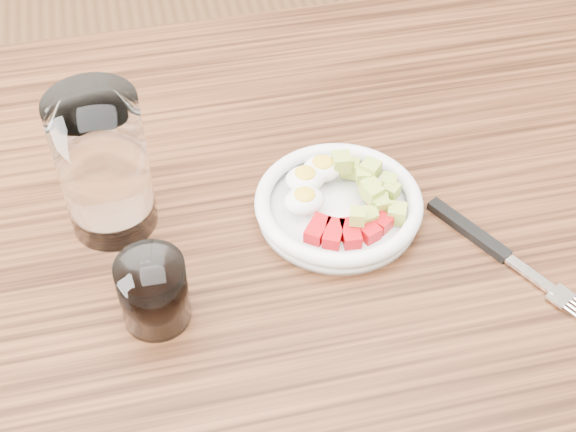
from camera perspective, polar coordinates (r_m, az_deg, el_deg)
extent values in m
cube|color=#572F18|center=(0.89, 0.77, -2.56)|extent=(1.50, 0.90, 0.04)
cylinder|color=white|center=(0.90, 3.59, 0.40)|extent=(0.18, 0.18, 0.01)
torus|color=white|center=(0.89, 3.63, 1.01)|extent=(0.19, 0.19, 0.02)
cube|color=red|center=(0.86, 2.11, -0.96)|extent=(0.04, 0.04, 0.02)
cube|color=red|center=(0.86, 3.26, -1.26)|extent=(0.03, 0.04, 0.02)
cube|color=red|center=(0.86, 4.46, -1.23)|extent=(0.02, 0.04, 0.02)
cube|color=red|center=(0.87, 5.52, -0.87)|extent=(0.03, 0.04, 0.02)
cube|color=red|center=(0.88, 6.29, -0.24)|extent=(0.04, 0.04, 0.02)
ellipsoid|color=white|center=(0.90, 1.22, 2.63)|extent=(0.04, 0.04, 0.02)
ellipsoid|color=yellow|center=(0.89, 1.23, 3.08)|extent=(0.02, 0.02, 0.01)
ellipsoid|color=white|center=(0.91, 2.45, 3.40)|extent=(0.04, 0.04, 0.02)
ellipsoid|color=yellow|center=(0.91, 2.47, 3.85)|extent=(0.02, 0.02, 0.01)
ellipsoid|color=white|center=(0.88, 1.18, 1.09)|extent=(0.04, 0.04, 0.02)
ellipsoid|color=yellow|center=(0.87, 1.19, 1.55)|extent=(0.02, 0.02, 0.01)
cube|color=#AFBC48|center=(0.87, 5.55, -0.21)|extent=(0.02, 0.02, 0.02)
cube|color=#AFBC48|center=(0.88, 7.75, 0.17)|extent=(0.03, 0.03, 0.02)
cube|color=#AFBC48|center=(0.89, 7.32, 1.77)|extent=(0.02, 0.02, 0.02)
cube|color=#AFBC48|center=(0.92, 4.46, 3.43)|extent=(0.03, 0.03, 0.02)
cube|color=#AFBC48|center=(0.88, 6.65, 0.82)|extent=(0.02, 0.02, 0.02)
cube|color=#AFBC48|center=(0.88, 6.05, 1.60)|extent=(0.02, 0.02, 0.02)
cube|color=#AFBC48|center=(0.85, 4.95, -0.02)|extent=(0.02, 0.02, 0.02)
cube|color=#AFBC48|center=(0.91, 4.03, 3.71)|extent=(0.02, 0.02, 0.02)
cube|color=#AFBC48|center=(0.90, 5.40, 2.84)|extent=(0.02, 0.02, 0.02)
cube|color=#AFBC48|center=(0.87, 5.85, 0.00)|extent=(0.02, 0.02, 0.02)
cube|color=#AFBC48|center=(0.88, 6.54, 0.94)|extent=(0.02, 0.02, 0.02)
cube|color=#AFBC48|center=(0.90, 7.14, 2.34)|extent=(0.02, 0.02, 0.02)
cube|color=#AFBC48|center=(0.90, 5.88, 3.29)|extent=(0.03, 0.03, 0.02)
cube|color=#AFBC48|center=(0.91, 3.82, 3.84)|extent=(0.02, 0.02, 0.02)
cube|color=#AFBC48|center=(0.89, 5.90, 1.96)|extent=(0.02, 0.02, 0.02)
cube|color=black|center=(0.90, 12.70, -0.94)|extent=(0.06, 0.10, 0.01)
cube|color=silver|center=(0.87, 16.93, -4.05)|extent=(0.04, 0.06, 0.00)
cube|color=silver|center=(0.86, 18.82, -5.42)|extent=(0.03, 0.03, 0.00)
cylinder|color=white|center=(0.86, -13.01, 3.54)|extent=(0.09, 0.09, 0.17)
cylinder|color=white|center=(0.79, -9.55, -5.32)|extent=(0.07, 0.07, 0.08)
cylinder|color=black|center=(0.79, -9.53, -5.40)|extent=(0.06, 0.06, 0.07)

